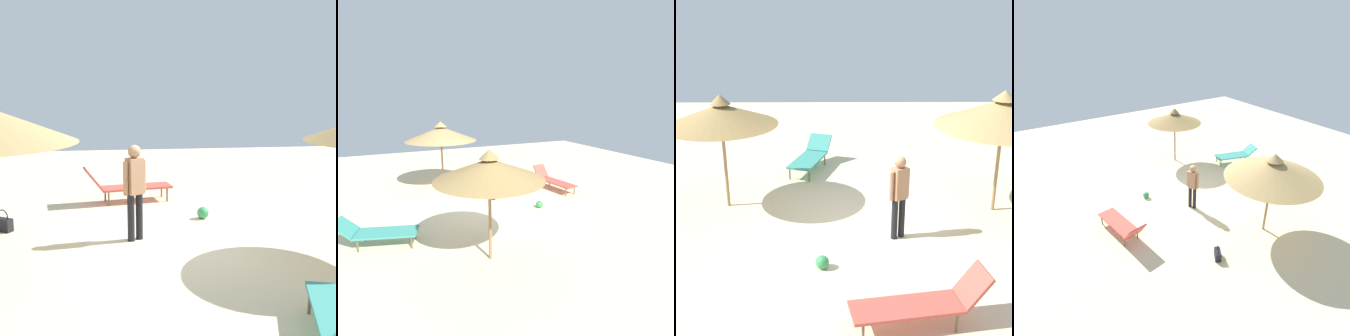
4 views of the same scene
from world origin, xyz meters
The scene contains 8 objects.
ground centered at (0.00, 0.00, -0.05)m, with size 24.00×24.00×0.10m, color beige.
parasol_umbrella_near_right centered at (-3.00, -0.87, 2.29)m, with size 2.93×2.93×2.79m.
parasol_umbrella_far_right centered at (3.13, -1.16, 2.20)m, with size 2.50×2.50×2.65m.
lounge_chair_edge centered at (-0.73, 3.20, 0.41)m, with size 2.15×0.92×0.88m.
lounge_chair_center centered at (1.33, -3.58, 0.40)m, with size 1.20×2.09×0.77m.
person_standing_far_left centered at (-0.67, 0.42, 1.02)m, with size 0.42×0.33×1.76m.
handbag centered at (-3.18, 1.26, 0.14)m, with size 0.41×0.34×0.44m.
beach_ball centered at (0.84, 1.60, 0.13)m, with size 0.25×0.25×0.25m, color #338C4C.
Camera 2 is at (8.80, -3.40, 3.73)m, focal length 30.52 mm.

